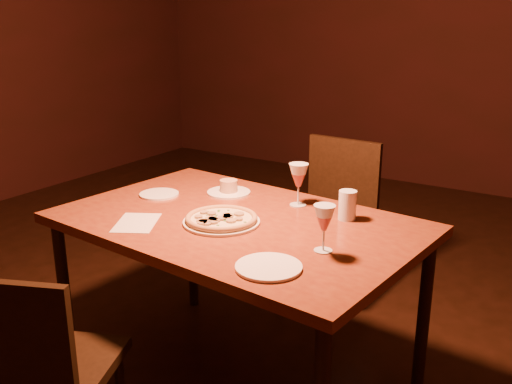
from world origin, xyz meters
The scene contains 13 objects.
floor centered at (0.00, 0.00, 0.00)m, with size 7.00×7.00×0.00m, color black.
back_wall centered at (0.00, 3.50, 1.50)m, with size 6.00×0.04×3.00m, color #3A1412.
dining_table centered at (0.23, -0.04, 0.71)m, with size 1.53×1.06×0.77m.
chair_near centered at (0.04, -0.89, 0.49)m, with size 0.54×0.54×0.86m.
chair_far centered at (0.21, 0.93, 0.51)m, with size 0.46×0.46×0.91m.
pizza_plate centered at (0.20, -0.11, 0.79)m, with size 0.31×0.31×0.03m.
ramekin_saucer centered at (0.00, 0.23, 0.79)m, with size 0.20×0.20×0.06m.
wine_glass_far centered at (0.35, 0.25, 0.87)m, with size 0.08×0.08×0.19m, color #A34544, non-canonical shape.
wine_glass_right centered at (0.67, -0.14, 0.86)m, with size 0.08×0.08×0.17m, color #A34544, non-canonical shape.
water_tumbler centered at (0.61, 0.20, 0.83)m, with size 0.07×0.07×0.12m, color silver.
side_plate_left centered at (-0.26, 0.04, 0.78)m, with size 0.18×0.18×0.01m, color white.
side_plate_near centered at (0.58, -0.37, 0.78)m, with size 0.22×0.22×0.01m, color white.
menu_card centered at (-0.08, -0.29, 0.77)m, with size 0.15×0.23×0.00m, color beige.
Camera 1 is at (1.46, -1.83, 1.57)m, focal length 40.00 mm.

